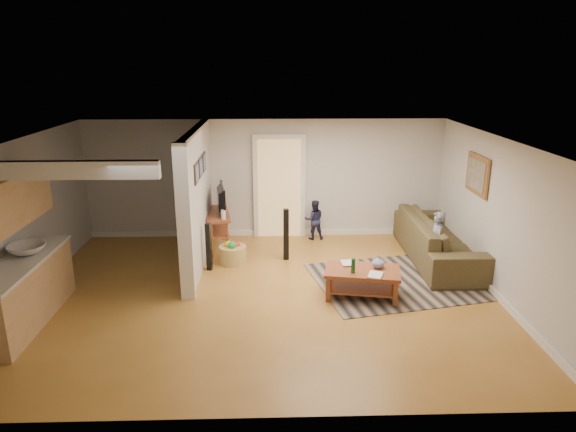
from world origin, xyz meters
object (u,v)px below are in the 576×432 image
object	(u,v)px
sofa	(438,260)
coffee_table	(363,275)
toddler	(314,239)
tv_console	(218,216)
child	(433,274)
speaker_left	(209,247)
toy_basket	(233,253)
speaker_right	(286,234)

from	to	relation	value
sofa	coffee_table	size ratio (longest dim) A/B	2.21
toddler	tv_console	bearing A→B (deg)	10.59
sofa	child	world-z (taller)	child
speaker_left	coffee_table	bearing A→B (deg)	-10.82
coffee_table	toy_basket	bearing A→B (deg)	145.92
sofa	coffee_table	xyz separation A→B (m)	(-1.71, -1.51, 0.36)
sofa	toy_basket	world-z (taller)	toy_basket
speaker_right	tv_console	bearing A→B (deg)	148.50
coffee_table	tv_console	distance (m)	3.42
coffee_table	toy_basket	xyz separation A→B (m)	(-2.19, 1.48, -0.17)
tv_console	child	bearing A→B (deg)	-29.37
speaker_right	toy_basket	xyz separation A→B (m)	(-1.00, -0.15, -0.31)
toy_basket	toddler	world-z (taller)	toy_basket
coffee_table	child	size ratio (longest dim) A/B	1.10
coffee_table	tv_console	bearing A→B (deg)	137.89
speaker_left	speaker_right	world-z (taller)	speaker_right
child	toddler	bearing A→B (deg)	-129.04
speaker_right	toy_basket	size ratio (longest dim) A/B	1.98
sofa	toddler	xyz separation A→B (m)	(-2.27, 1.28, 0.00)
coffee_table	toy_basket	world-z (taller)	coffee_table
tv_console	toy_basket	bearing A→B (deg)	-76.33
coffee_table	toddler	distance (m)	2.87
speaker_left	tv_console	bearing A→B (deg)	100.14
speaker_left	child	world-z (taller)	speaker_left
sofa	speaker_right	size ratio (longest dim) A/B	2.84
tv_console	speaker_right	xyz separation A→B (m)	(1.34, -0.65, -0.18)
coffee_table	speaker_right	size ratio (longest dim) A/B	1.28
coffee_table	speaker_right	distance (m)	2.03
sofa	speaker_left	world-z (taller)	speaker_left
tv_console	toddler	distance (m)	2.14
toy_basket	tv_console	bearing A→B (deg)	112.70
coffee_table	toddler	xyz separation A→B (m)	(-0.57, 2.79, -0.36)
sofa	toy_basket	size ratio (longest dim) A/B	5.61
coffee_table	speaker_left	size ratio (longest dim) A/B	1.45
speaker_right	child	world-z (taller)	speaker_right
speaker_right	coffee_table	bearing A→B (deg)	-59.60
child	tv_console	bearing A→B (deg)	-104.52
sofa	speaker_left	size ratio (longest dim) A/B	3.22
tv_console	child	xyz separation A→B (m)	(3.94, -1.46, -0.68)
speaker_right	speaker_left	bearing A→B (deg)	-167.05
tv_console	child	size ratio (longest dim) A/B	1.07
sofa	toy_basket	distance (m)	3.90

